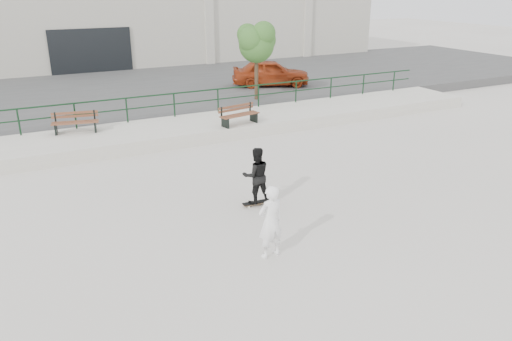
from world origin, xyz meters
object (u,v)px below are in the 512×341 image
bench_right (239,115)px  seated_skater (270,222)px  tree (257,41)px  red_car (271,73)px  standing_skater (256,175)px  bench_left (75,122)px  skateboard (256,203)px

bench_right → seated_skater: seated_skater is taller
tree → seated_skater: (-6.19, -12.69, -2.41)m
red_car → standing_skater: 14.74m
standing_skater → seated_skater: size_ratio=0.93×
standing_skater → bench_right: bearing=-100.7°
red_car → seated_skater: size_ratio=2.43×
seated_skater → standing_skater: bearing=-116.6°
tree → seated_skater: tree is taller
bench_right → standing_skater: 6.72m
bench_right → red_car: bearing=41.5°
tree → standing_skater: tree is taller
bench_left → skateboard: size_ratio=2.23×
bench_right → skateboard: size_ratio=2.23×
skateboard → red_car: bearing=62.8°
bench_right → standing_skater: standing_skater is taller
skateboard → seated_skater: bearing=-107.5°
bench_right → tree: 5.29m
bench_right → seated_skater: size_ratio=1.02×
tree → red_car: 4.02m
bench_right → bench_left: bearing=152.4°
skateboard → standing_skater: size_ratio=0.49×
skateboard → seated_skater: size_ratio=0.46×
skateboard → standing_skater: bearing=93.1°
bench_left → tree: tree is taller
bench_left → red_car: (10.98, 4.66, 0.33)m
bench_left → bench_right: bearing=-4.7°
red_car → seated_skater: 17.50m
tree → skateboard: 11.79m
bench_left → red_car: 11.94m
skateboard → bench_right: bearing=71.8°
red_car → tree: bearing=162.4°
tree → bench_right: bearing=-126.0°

